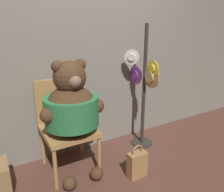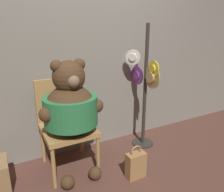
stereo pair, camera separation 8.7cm
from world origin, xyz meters
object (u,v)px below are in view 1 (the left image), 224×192
teddy_bear (72,108)px  handbag_on_ground (137,164)px  chair (65,122)px  hat_display_rack (144,89)px

teddy_bear → handbag_on_ground: bearing=-36.9°
chair → hat_display_rack: hat_display_rack is taller
hat_display_rack → handbag_on_ground: 0.93m
hat_display_rack → teddy_bear: bearing=-172.9°
chair → hat_display_rack: size_ratio=0.63×
handbag_on_ground → chair: bearing=133.5°
chair → teddy_bear: size_ratio=0.80×
chair → handbag_on_ground: size_ratio=2.64×
teddy_bear → handbag_on_ground: size_ratio=3.32×
chair → teddy_bear: bearing=-84.6°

